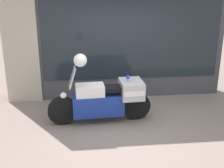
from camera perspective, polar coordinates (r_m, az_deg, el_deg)
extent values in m
plane|color=gray|center=(6.80, 2.61, -8.20)|extent=(60.00, 60.00, 0.00)
cube|color=#424247|center=(8.08, 0.70, 10.67)|extent=(5.64, 0.40, 3.80)
cube|color=#B2A893|center=(8.18, -16.42, 9.99)|extent=(0.86, 0.55, 3.80)
cube|color=#1E262D|center=(7.92, 3.79, 10.80)|extent=(4.54, 0.02, 2.80)
cube|color=slate|center=(8.55, 3.02, -0.10)|extent=(4.32, 0.30, 0.55)
cube|color=silver|center=(8.40, 3.00, 6.52)|extent=(4.32, 0.02, 1.45)
cube|color=beige|center=(8.13, 3.24, 11.22)|extent=(4.32, 0.30, 0.02)
cube|color=navy|center=(8.03, -8.45, 11.21)|extent=(0.18, 0.04, 0.05)
cube|color=#B7B2A8|center=(8.04, -2.57, 11.41)|extent=(0.18, 0.04, 0.05)
cube|color=#195623|center=(8.12, 3.25, 11.50)|extent=(0.18, 0.04, 0.05)
cube|color=maroon|center=(8.29, 8.89, 11.47)|extent=(0.18, 0.04, 0.05)
cube|color=#C68E19|center=(8.53, 14.25, 11.34)|extent=(0.18, 0.04, 0.05)
cube|color=red|center=(8.27, -3.75, 2.16)|extent=(0.19, 0.03, 0.27)
cube|color=yellow|center=(8.57, 9.78, 2.56)|extent=(0.19, 0.02, 0.27)
cylinder|color=black|center=(6.96, -9.06, -4.83)|extent=(0.64, 0.18, 0.64)
cylinder|color=black|center=(7.14, 4.45, -3.97)|extent=(0.64, 0.18, 0.64)
cube|color=navy|center=(6.96, -2.56, -3.77)|extent=(1.15, 0.49, 0.47)
cube|color=white|center=(6.81, -4.07, -1.25)|extent=(0.64, 0.42, 0.27)
cube|color=black|center=(6.85, -0.47, -0.84)|extent=(0.68, 0.36, 0.10)
cube|color=#B7B7BC|center=(6.95, 3.55, -0.92)|extent=(0.53, 0.64, 0.38)
cube|color=white|center=(6.95, 3.55, -0.92)|extent=(0.48, 0.65, 0.11)
cube|color=#B2BCC6|center=(6.68, -7.30, 1.20)|extent=(0.18, 0.31, 0.45)
sphere|color=white|center=(6.82, -8.88, -2.09)|extent=(0.14, 0.14, 0.14)
sphere|color=blue|center=(6.84, 2.93, 1.24)|extent=(0.09, 0.09, 0.09)
sphere|color=white|center=(6.58, -5.82, 4.33)|extent=(0.28, 0.28, 0.28)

